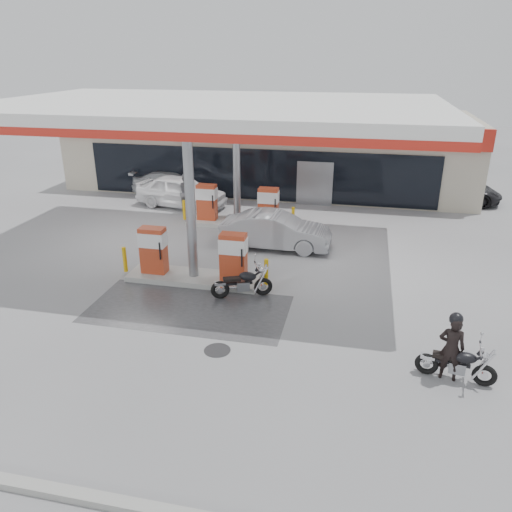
{
  "coord_description": "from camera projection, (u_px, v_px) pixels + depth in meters",
  "views": [
    {
      "loc": [
        5.35,
        -12.61,
        7.19
      ],
      "look_at": [
        2.23,
        1.7,
        1.2
      ],
      "focal_mm": 35.0,
      "sensor_mm": 36.0,
      "label": 1
    }
  ],
  "objects": [
    {
      "name": "kerb",
      "position": [
        29.0,
        486.0,
        8.82
      ],
      "size": [
        28.0,
        0.25,
        0.15
      ],
      "primitive_type": "cube",
      "color": "gray",
      "rests_on": "ground"
    },
    {
      "name": "attendant",
      "position": [
        187.0,
        193.0,
        23.86
      ],
      "size": [
        0.91,
        1.07,
        1.91
      ],
      "primitive_type": "imported",
      "rotation": [
        0.0,
        0.0,
        1.8
      ],
      "color": "#57575C",
      "rests_on": "ground"
    },
    {
      "name": "pump_island_near",
      "position": [
        193.0,
        261.0,
        16.72
      ],
      "size": [
        5.14,
        1.3,
        1.78
      ],
      "color": "#9E9E99",
      "rests_on": "ground"
    },
    {
      "name": "main_motorcycle",
      "position": [
        457.0,
        365.0,
        11.66
      ],
      "size": [
        1.83,
        0.72,
        0.94
      ],
      "rotation": [
        0.0,
        0.0,
        -0.16
      ],
      "color": "black",
      "rests_on": "ground"
    },
    {
      "name": "sedan_white",
      "position": [
        181.0,
        191.0,
        24.78
      ],
      "size": [
        4.87,
        2.68,
        1.57
      ],
      "primitive_type": "imported",
      "rotation": [
        0.0,
        0.0,
        1.38
      ],
      "color": "white",
      "rests_on": "ground"
    },
    {
      "name": "parked_car_right",
      "position": [
        455.0,
        190.0,
        25.63
      ],
      "size": [
        4.7,
        2.47,
        1.26
      ],
      "primitive_type": "imported",
      "rotation": [
        0.0,
        0.0,
        1.49
      ],
      "color": "black",
      "rests_on": "ground"
    },
    {
      "name": "pump_island_far",
      "position": [
        237.0,
        210.0,
        22.14
      ],
      "size": [
        5.14,
        1.3,
        1.78
      ],
      "color": "#9E9E99",
      "rests_on": "ground"
    },
    {
      "name": "ground",
      "position": [
        173.0,
        307.0,
        15.18
      ],
      "size": [
        90.0,
        90.0,
        0.0
      ],
      "primitive_type": "plane",
      "color": "gray",
      "rests_on": "ground"
    },
    {
      "name": "hatchback_silver",
      "position": [
        276.0,
        231.0,
        19.55
      ],
      "size": [
        4.34,
        1.55,
        1.42
      ],
      "primitive_type": "imported",
      "rotation": [
        0.0,
        0.0,
        1.56
      ],
      "color": "#989A9F",
      "rests_on": "ground"
    },
    {
      "name": "store_building",
      "position": [
        271.0,
        149.0,
        28.83
      ],
      "size": [
        22.0,
        8.22,
        4.0
      ],
      "color": "#AAA08E",
      "rests_on": "ground"
    },
    {
      "name": "parked_car_left",
      "position": [
        174.0,
        184.0,
        26.67
      ],
      "size": [
        4.72,
        2.24,
        1.33
      ],
      "primitive_type": "imported",
      "rotation": [
        0.0,
        0.0,
        1.49
      ],
      "color": "#96999D",
      "rests_on": "ground"
    },
    {
      "name": "canopy",
      "position": [
        215.0,
        111.0,
        17.7
      ],
      "size": [
        16.0,
        10.02,
        5.51
      ],
      "color": "silver",
      "rests_on": "ground"
    },
    {
      "name": "biker_main",
      "position": [
        451.0,
        348.0,
        11.56
      ],
      "size": [
        0.65,
        0.47,
        1.65
      ],
      "primitive_type": "imported",
      "rotation": [
        0.0,
        0.0,
        3.01
      ],
      "color": "black",
      "rests_on": "ground"
    },
    {
      "name": "parked_motorcycle",
      "position": [
        243.0,
        284.0,
        15.67
      ],
      "size": [
        1.88,
        0.98,
        1.01
      ],
      "rotation": [
        0.0,
        0.0,
        0.39
      ],
      "color": "black",
      "rests_on": "ground"
    },
    {
      "name": "drain_cover",
      "position": [
        217.0,
        350.0,
        12.97
      ],
      "size": [
        0.7,
        0.7,
        0.01
      ],
      "primitive_type": "cylinder",
      "color": "#38383A",
      "rests_on": "ground"
    },
    {
      "name": "wet_patch",
      "position": [
        188.0,
        309.0,
        15.08
      ],
      "size": [
        6.0,
        3.0,
        0.0
      ],
      "primitive_type": "cube",
      "color": "#4C4C4F",
      "rests_on": "ground"
    }
  ]
}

